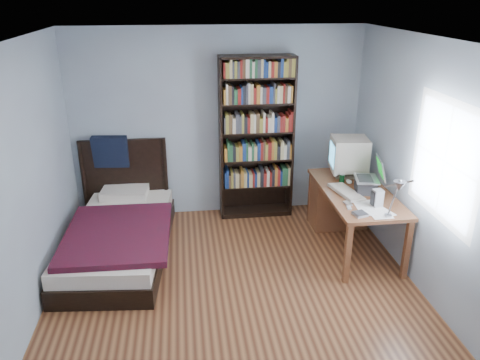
# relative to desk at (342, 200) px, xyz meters

# --- Properties ---
(room) EXTENTS (4.20, 4.24, 2.50)m
(room) POSITION_rel_desk_xyz_m (-1.48, -1.32, 0.84)
(room) COLOR #562B19
(room) RESTS_ON ground
(desk) EXTENTS (0.75, 1.55, 0.73)m
(desk) POSITION_rel_desk_xyz_m (0.00, 0.00, 0.00)
(desk) COLOR brown
(desk) RESTS_ON floor
(crt_monitor) EXTENTS (0.49, 0.45, 0.50)m
(crt_monitor) POSITION_rel_desk_xyz_m (0.04, 0.04, 0.60)
(crt_monitor) COLOR beige
(crt_monitor) RESTS_ON desk
(laptop) EXTENTS (0.39, 0.38, 0.41)m
(laptop) POSITION_rel_desk_xyz_m (0.11, -0.46, 0.43)
(laptop) COLOR #2D2D30
(laptop) RESTS_ON desk
(desk_lamp) EXTENTS (0.22, 0.49, 0.58)m
(desk_lamp) POSITION_rel_desk_xyz_m (-0.03, -1.47, 0.78)
(desk_lamp) COLOR #99999E
(desk_lamp) RESTS_ON desk
(keyboard) EXTENTS (0.30, 0.54, 0.05)m
(keyboard) POSITION_rel_desk_xyz_m (-0.15, -0.49, 0.33)
(keyboard) COLOR #B6AB97
(keyboard) RESTS_ON desk
(speaker) EXTENTS (0.11, 0.11, 0.19)m
(speaker) POSITION_rel_desk_xyz_m (0.06, -0.86, 0.41)
(speaker) COLOR #99989B
(speaker) RESTS_ON desk
(soda_can) EXTENTS (0.06, 0.06, 0.11)m
(soda_can) POSITION_rel_desk_xyz_m (-0.10, -0.18, 0.37)
(soda_can) COLOR #063210
(soda_can) RESTS_ON desk
(mouse) EXTENTS (0.07, 0.11, 0.04)m
(mouse) POSITION_rel_desk_xyz_m (-0.01, -0.19, 0.33)
(mouse) COLOR silver
(mouse) RESTS_ON desk
(phone_silver) EXTENTS (0.08, 0.12, 0.02)m
(phone_silver) POSITION_rel_desk_xyz_m (-0.23, -0.77, 0.33)
(phone_silver) COLOR #AEAEB3
(phone_silver) RESTS_ON desk
(phone_grey) EXTENTS (0.05, 0.09, 0.02)m
(phone_grey) POSITION_rel_desk_xyz_m (-0.25, -0.87, 0.33)
(phone_grey) COLOR #99989B
(phone_grey) RESTS_ON desk
(external_drive) EXTENTS (0.15, 0.15, 0.03)m
(external_drive) POSITION_rel_desk_xyz_m (-0.19, -1.04, 0.33)
(external_drive) COLOR #99989B
(external_drive) RESTS_ON desk
(bookshelf) EXTENTS (0.97, 0.30, 2.15)m
(bookshelf) POSITION_rel_desk_xyz_m (-1.01, 0.62, 0.66)
(bookshelf) COLOR black
(bookshelf) RESTS_ON floor
(bed) EXTENTS (1.25, 2.21, 1.16)m
(bed) POSITION_rel_desk_xyz_m (-2.76, -0.19, -0.16)
(bed) COLOR black
(bed) RESTS_ON floor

